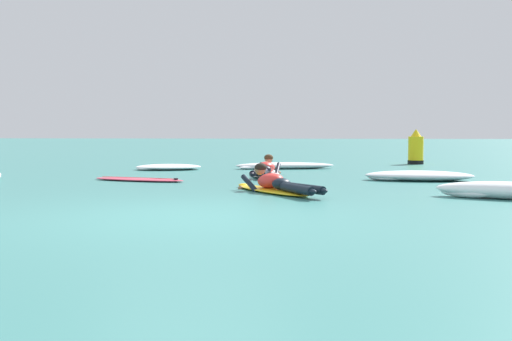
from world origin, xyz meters
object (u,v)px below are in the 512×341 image
Objects in this scene: surfer_far at (265,170)px; channel_marker_buoy at (416,150)px; surfer_near at (275,185)px; drifting_surfboard at (139,179)px.

channel_marker_buoy is (4.32, 5.65, 0.31)m from surfer_far.
surfer_near reaches higher than drifting_surfboard.
surfer_near is 10.34m from channel_marker_buoy.
channel_marker_buoy reaches higher than drifting_surfboard.
surfer_far is (-0.51, 3.95, 0.00)m from surfer_near.
surfer_far is at bearing -127.37° from channel_marker_buoy.
channel_marker_buoy is (6.86, 7.38, 0.42)m from drifting_surfboard.
surfer_near is at bearing -111.63° from channel_marker_buoy.
surfer_near is at bearing -36.09° from drifting_surfboard.
channel_marker_buoy reaches higher than surfer_far.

